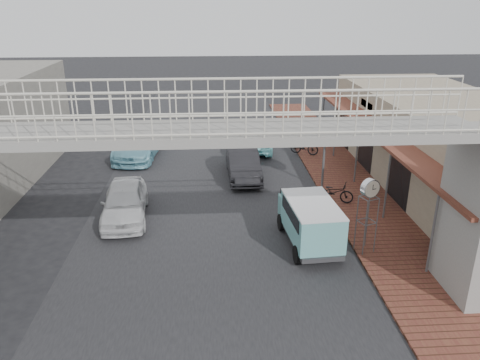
{
  "coord_description": "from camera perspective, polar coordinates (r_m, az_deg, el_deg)",
  "views": [
    {
      "loc": [
        0.05,
        -15.6,
        8.31
      ],
      "look_at": [
        1.13,
        1.17,
        1.8
      ],
      "focal_mm": 35.0,
      "sensor_mm": 36.0,
      "label": 1
    }
  ],
  "objects": [
    {
      "name": "motorcycle_far",
      "position": [
        26.68,
        7.85,
        4.14
      ],
      "size": [
        1.66,
        1.16,
        0.98
      ],
      "primitive_type": "imported",
      "rotation": [
        0.0,
        0.0,
        1.09
      ],
      "color": "black",
      "rests_on": "sidewalk"
    },
    {
      "name": "arrow_sign",
      "position": [
        21.29,
        12.49,
        5.48
      ],
      "size": [
        1.96,
        1.35,
        3.26
      ],
      "rotation": [
        0.0,
        0.0,
        -0.43
      ],
      "color": "#59595B",
      "rests_on": "sidewalk"
    },
    {
      "name": "street_clock",
      "position": [
        16.18,
        15.54,
        -1.38
      ],
      "size": [
        0.69,
        0.66,
        2.67
      ],
      "rotation": [
        0.0,
        0.0,
        0.37
      ],
      "color": "#59595B",
      "rests_on": "sidewalk"
    },
    {
      "name": "footbridge",
      "position": [
        12.68,
        -3.59,
        -2.74
      ],
      "size": [
        16.4,
        2.4,
        6.34
      ],
      "color": "gray",
      "rests_on": "ground"
    },
    {
      "name": "shophouse_row",
      "position": [
        23.3,
        24.47,
        3.55
      ],
      "size": [
        7.2,
        18.0,
        4.0
      ],
      "color": "gray",
      "rests_on": "ground"
    },
    {
      "name": "angkot_curb",
      "position": [
        27.77,
        1.52,
        5.19
      ],
      "size": [
        2.61,
        4.99,
        1.34
      ],
      "primitive_type": "imported",
      "rotation": [
        0.0,
        0.0,
        3.06
      ],
      "color": "#79CED3",
      "rests_on": "ground"
    },
    {
      "name": "motorcycle_near",
      "position": [
        20.6,
        11.37,
        -1.41
      ],
      "size": [
        1.79,
        1.24,
        0.89
      ],
      "primitive_type": "imported",
      "rotation": [
        0.0,
        0.0,
        1.14
      ],
      "color": "black",
      "rests_on": "sidewalk"
    },
    {
      "name": "dark_sedan",
      "position": [
        23.12,
        0.39,
        1.97
      ],
      "size": [
        1.61,
        4.33,
        1.41
      ],
      "primitive_type": "imported",
      "rotation": [
        0.0,
        0.0,
        0.03
      ],
      "color": "black",
      "rests_on": "ground"
    },
    {
      "name": "white_hatchback",
      "position": [
        19.33,
        -13.89,
        -2.58
      ],
      "size": [
        2.07,
        4.4,
        1.45
      ],
      "primitive_type": "imported",
      "rotation": [
        0.0,
        0.0,
        0.08
      ],
      "color": "silver",
      "rests_on": "ground"
    },
    {
      "name": "sidewalk",
      "position": [
        21.35,
        14.22,
        -2.28
      ],
      "size": [
        3.0,
        40.0,
        0.1
      ],
      "primitive_type": "cube",
      "color": "brown",
      "rests_on": "ground"
    },
    {
      "name": "angkot_van",
      "position": [
        16.77,
        8.55,
        -4.52
      ],
      "size": [
        1.87,
        3.66,
        1.74
      ],
      "rotation": [
        0.0,
        0.0,
        0.07
      ],
      "color": "black",
      "rests_on": "ground"
    },
    {
      "name": "ground",
      "position": [
        17.67,
        -3.44,
        -6.91
      ],
      "size": [
        120.0,
        120.0,
        0.0
      ],
      "primitive_type": "plane",
      "color": "black",
      "rests_on": "ground"
    },
    {
      "name": "angkot_far",
      "position": [
        26.91,
        -12.23,
        4.38
      ],
      "size": [
        2.64,
        5.4,
        1.51
      ],
      "primitive_type": "imported",
      "rotation": [
        0.0,
        0.0,
        -0.1
      ],
      "color": "#6DABBD",
      "rests_on": "ground"
    },
    {
      "name": "road_strip",
      "position": [
        17.67,
        -3.44,
        -6.9
      ],
      "size": [
        10.0,
        60.0,
        0.01
      ],
      "primitive_type": "cube",
      "color": "black",
      "rests_on": "ground"
    }
  ]
}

